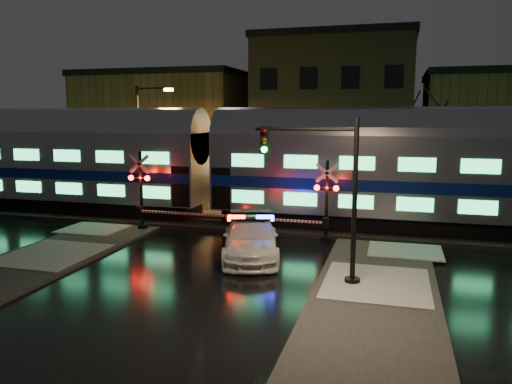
# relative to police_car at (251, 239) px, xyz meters

# --- Properties ---
(ground) EXTENTS (120.00, 120.00, 0.00)m
(ground) POSITION_rel_police_car_xyz_m (-1.38, 0.72, -0.79)
(ground) COLOR black
(ground) RESTS_ON ground
(ballast) EXTENTS (90.00, 4.20, 0.24)m
(ballast) POSITION_rel_police_car_xyz_m (-1.38, 5.72, -0.67)
(ballast) COLOR black
(ballast) RESTS_ON ground
(sidewalk_right) EXTENTS (4.00, 20.00, 0.12)m
(sidewalk_right) POSITION_rel_police_car_xyz_m (5.12, -5.28, -0.73)
(sidewalk_right) COLOR #2D2D2D
(sidewalk_right) RESTS_ON ground
(building_left) EXTENTS (14.00, 10.00, 9.00)m
(building_left) POSITION_rel_police_car_xyz_m (-14.38, 22.72, 3.71)
(building_left) COLOR brown
(building_left) RESTS_ON ground
(building_mid) EXTENTS (12.00, 11.00, 11.50)m
(building_mid) POSITION_rel_police_car_xyz_m (0.62, 23.22, 4.96)
(building_mid) COLOR brown
(building_mid) RESTS_ON ground
(building_right) EXTENTS (12.00, 10.00, 8.50)m
(building_right) POSITION_rel_police_car_xyz_m (13.62, 22.72, 3.46)
(building_right) COLOR brown
(building_right) RESTS_ON ground
(train) EXTENTS (51.00, 3.12, 5.92)m
(train) POSITION_rel_police_car_xyz_m (-3.88, 5.72, 2.60)
(train) COLOR black
(train) RESTS_ON ballast
(police_car) EXTENTS (3.59, 5.76, 1.73)m
(police_car) POSITION_rel_police_car_xyz_m (0.00, 0.00, 0.00)
(police_car) COLOR white
(police_car) RESTS_ON ground
(crossing_signal_right) EXTENTS (5.36, 0.64, 3.80)m
(crossing_signal_right) POSITION_rel_police_car_xyz_m (2.29, 3.02, 0.78)
(crossing_signal_right) COLOR black
(crossing_signal_right) RESTS_ON ground
(crossing_signal_left) EXTENTS (5.64, 0.65, 3.99)m
(crossing_signal_left) POSITION_rel_police_car_xyz_m (-6.26, 3.03, 0.86)
(crossing_signal_left) COLOR black
(crossing_signal_left) RESTS_ON ground
(traffic_light) EXTENTS (3.68, 0.68, 5.69)m
(traffic_light) POSITION_rel_police_car_xyz_m (3.42, -2.46, 2.24)
(traffic_light) COLOR black
(traffic_light) RESTS_ON ground
(streetlight) EXTENTS (2.54, 0.27, 7.60)m
(streetlight) POSITION_rel_police_car_xyz_m (-10.06, 9.72, 3.60)
(streetlight) COLOR black
(streetlight) RESTS_ON ground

